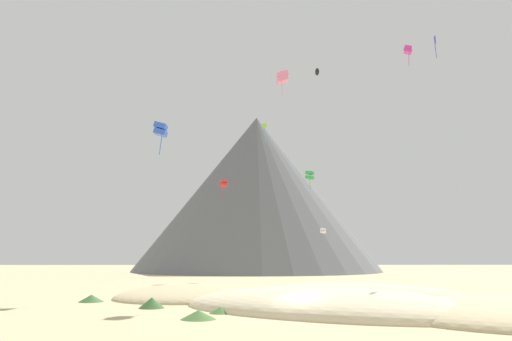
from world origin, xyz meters
name	(u,v)px	position (x,y,z in m)	size (l,w,h in m)	color
ground_plane	(299,318)	(0.00, 0.00, 0.00)	(400.00, 400.00, 0.00)	#C6B284
dune_foreground_left	(510,317)	(15.14, -0.21, 0.00)	(17.30, 18.31, 2.80)	#C6B284
dune_foreground_right	(349,298)	(6.90, 15.38, 0.00)	(23.99, 10.18, 3.11)	beige
dune_midground	(202,297)	(-8.66, 17.64, 0.00)	(19.46, 16.29, 2.71)	#C6B284
dune_back_low	(327,311)	(2.72, 4.28, 0.00)	(26.46, 13.83, 3.65)	beige
bush_far_right	(221,310)	(-5.77, 2.59, 0.25)	(1.82, 1.82, 0.49)	#477238
bush_scatter_east	(316,304)	(1.97, 5.21, 0.46)	(1.63, 1.63, 0.92)	#568442
bush_near_right	(91,298)	(-18.74, 11.93, 0.34)	(2.40, 2.40, 0.68)	#386633
bush_near_left	(274,297)	(-1.21, 11.32, 0.48)	(2.70, 2.70, 0.96)	#668C4C
bush_mid_center	(198,315)	(-7.14, -0.84, 0.31)	(2.50, 2.50, 0.63)	#477238
bush_ridge_crest	(152,303)	(-11.82, 6.30, 0.45)	(2.20, 2.20, 0.89)	#386633
rock_massif	(257,197)	(-1.08, 103.61, 21.59)	(84.59, 84.59, 46.19)	slate
kite_pink_mid	(282,78)	(0.47, 19.56, 25.89)	(1.48, 1.36, 3.31)	pink
kite_black_high	(317,72)	(8.83, 46.22, 37.64)	(0.94, 1.38, 1.34)	black
kite_green_mid	(310,175)	(6.11, 38.38, 17.00)	(1.53, 1.51, 2.98)	green
kite_indigo_high	(435,43)	(21.88, 24.63, 33.07)	(0.14, 0.72, 3.32)	#5138B2
kite_blue_mid	(161,130)	(-14.23, 19.77, 19.29)	(1.57, 1.45, 4.01)	blue
kite_magenta_high	(408,50)	(22.33, 36.31, 37.44)	(1.47, 1.39, 3.40)	#D1339E
kite_white_low	(323,231)	(8.45, 41.09, 8.37)	(0.96, 0.94, 0.81)	white
kite_red_mid	(224,184)	(-8.25, 51.92, 17.68)	(1.53, 1.55, 2.97)	red
kite_lime_high	(265,128)	(-0.65, 48.92, 27.59)	(0.96, 0.47, 3.63)	#8CD133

